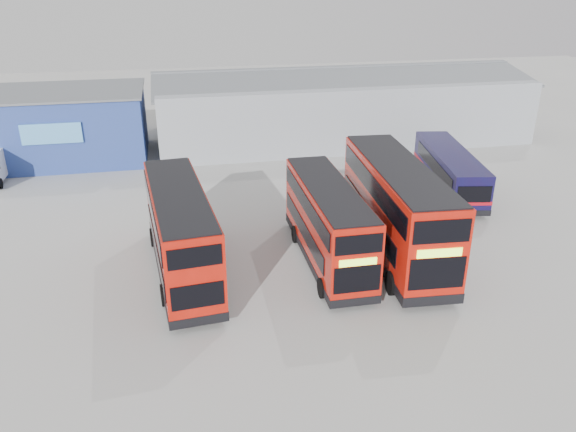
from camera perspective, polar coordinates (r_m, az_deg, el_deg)
The scene contains 7 objects.
ground_plane at distance 29.42m, azimuth 1.02°, elevation -2.85°, with size 120.00×120.00×0.00m, color #999894.
office_block at distance 45.61m, azimuth -21.99°, elevation 8.59°, with size 12.30×8.32×5.12m.
maintenance_shed at distance 48.88m, azimuth 5.06°, elevation 11.14°, with size 30.50×12.00×5.89m.
double_decker_left at distance 26.14m, azimuth -10.82°, elevation -1.81°, with size 3.22×10.02×4.17m.
double_decker_centre at distance 26.95m, azimuth 4.05°, elevation -0.89°, with size 2.45×9.34×3.94m.
double_decker_right at distance 28.02m, azimuth 10.90°, elevation 0.52°, with size 3.44×11.18×4.66m.
single_decker_blue at distance 37.57m, azimuth 16.03°, elevation 4.39°, with size 3.99×9.98×2.64m.
Camera 1 is at (-5.95, -25.64, 13.14)m, focal length 35.00 mm.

